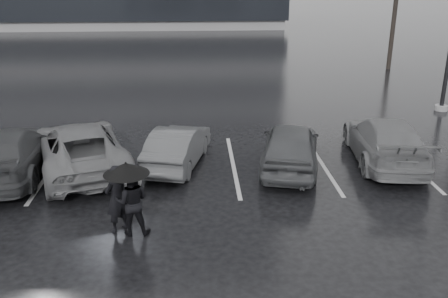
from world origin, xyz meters
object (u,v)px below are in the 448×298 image
car_west_c (10,152)px  car_east (385,140)px  pedestrian_right (132,202)px  car_west_a (178,146)px  pedestrian_left (117,199)px  car_main (290,146)px  car_west_b (81,147)px

car_west_c → car_east: 11.42m
car_west_c → pedestrian_right: 5.40m
car_west_a → pedestrian_left: pedestrian_left is taller
car_main → pedestrian_left: bearing=50.1°
car_west_a → pedestrian_left: 4.24m
pedestrian_left → pedestrian_right: pedestrian_left is taller
car_west_b → pedestrian_right: bearing=97.7°
car_west_a → car_west_c: bearing=19.4°
car_east → pedestrian_right: pedestrian_right is taller
car_west_c → pedestrian_left: pedestrian_left is taller
car_west_b → car_east: car_west_b is taller
car_east → pedestrian_left: pedestrian_left is taller
pedestrian_left → pedestrian_right: bearing=114.3°
car_main → car_east: (3.07, 0.36, -0.01)m
car_west_c → car_east: bearing=177.2°
car_main → car_west_b: car_west_b is taller
car_east → pedestrian_right: 8.49m
car_east → pedestrian_left: 8.75m
car_west_b → car_west_c: size_ratio=1.05×
pedestrian_right → car_west_b: bearing=-63.5°
car_main → pedestrian_left: pedestrian_left is taller
car_main → car_east: car_main is taller
car_main → car_east: size_ratio=0.86×
car_west_b → car_east: size_ratio=1.07×
car_west_a → car_west_c: size_ratio=0.76×
pedestrian_left → pedestrian_right: (0.36, -0.14, -0.02)m
car_west_a → pedestrian_left: (-1.29, -4.03, 0.21)m
car_west_a → car_west_b: 2.92m
car_east → pedestrian_left: bearing=33.4°
car_west_b → car_west_a: bearing=165.2°
car_main → pedestrian_left: size_ratio=2.51×
pedestrian_left → car_west_b: bearing=-112.0°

